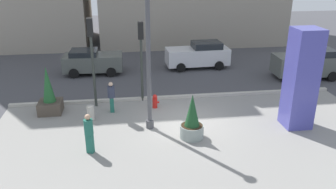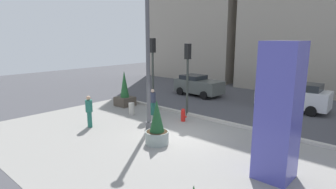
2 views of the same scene
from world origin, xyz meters
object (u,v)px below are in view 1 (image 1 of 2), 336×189
at_px(potted_plant_near_left, 49,97).
at_px(car_passing_lane, 308,63).
at_px(traffic_light_corner, 141,49).
at_px(traffic_light_far_side, 92,48).
at_px(fire_hydrant, 155,101).
at_px(concrete_bollard, 91,113).
at_px(car_intersection, 92,61).
at_px(art_pillar_blue, 301,79).
at_px(pedestrian_on_sidewalk, 89,132).
at_px(pedestrian_crossing, 111,96).
at_px(potted_plant_curbside, 192,121).
at_px(car_far_lane, 198,55).
at_px(lamp_post, 149,58).

height_order(potted_plant_near_left, car_passing_lane, potted_plant_near_left).
distance_m(traffic_light_corner, traffic_light_far_side, 2.54).
bearing_deg(fire_hydrant, concrete_bollard, -161.87).
relative_size(potted_plant_near_left, car_intersection, 0.62).
bearing_deg(potted_plant_near_left, art_pillar_blue, -14.71).
bearing_deg(potted_plant_near_left, pedestrian_on_sidewalk, -61.94).
bearing_deg(fire_hydrant, pedestrian_crossing, -174.52).
relative_size(concrete_bollard, car_intersection, 0.19).
xyz_separation_m(car_intersection, pedestrian_crossing, (1.37, -6.64, 0.06)).
distance_m(art_pillar_blue, potted_plant_near_left, 12.10).
relative_size(potted_plant_curbside, car_far_lane, 0.45).
relative_size(art_pillar_blue, car_intersection, 1.16).
bearing_deg(traffic_light_far_side, potted_plant_curbside, -43.48).
bearing_deg(lamp_post, potted_plant_curbside, -34.27).
distance_m(fire_hydrant, car_far_lane, 7.78).
relative_size(potted_plant_near_left, car_passing_lane, 0.56).
xyz_separation_m(art_pillar_blue, pedestrian_crossing, (-8.53, 2.71, -1.40)).
relative_size(lamp_post, pedestrian_crossing, 4.28).
bearing_deg(concrete_bollard, pedestrian_on_sidewalk, -86.55).
relative_size(lamp_post, fire_hydrant, 9.22).
bearing_deg(pedestrian_crossing, pedestrian_on_sidewalk, -101.89).
height_order(traffic_light_corner, pedestrian_crossing, traffic_light_corner).
xyz_separation_m(lamp_post, car_passing_lane, (10.87, 5.86, -2.41)).
bearing_deg(art_pillar_blue, fire_hydrant, 155.13).
distance_m(traffic_light_far_side, pedestrian_crossing, 2.56).
relative_size(art_pillar_blue, potted_plant_near_left, 1.87).
bearing_deg(lamp_post, potted_plant_near_left, 153.82).
xyz_separation_m(art_pillar_blue, pedestrian_on_sidewalk, (-9.36, -1.20, -1.35)).
xyz_separation_m(concrete_bollard, car_passing_lane, (13.63, 4.66, 0.58)).
xyz_separation_m(potted_plant_curbside, car_intersection, (-4.85, 9.86, 0.05)).
height_order(concrete_bollard, traffic_light_corner, traffic_light_corner).
distance_m(art_pillar_blue, potted_plant_curbside, 5.29).
bearing_deg(pedestrian_crossing, concrete_bollard, -140.04).
height_order(lamp_post, traffic_light_far_side, lamp_post).
relative_size(fire_hydrant, car_passing_lane, 0.17).
relative_size(traffic_light_far_side, car_intersection, 1.17).
xyz_separation_m(lamp_post, traffic_light_far_side, (-2.61, 2.94, -0.24)).
relative_size(lamp_post, art_pillar_blue, 1.51).
bearing_deg(traffic_light_corner, car_passing_lane, 12.85).
bearing_deg(fire_hydrant, potted_plant_near_left, 178.64).
bearing_deg(pedestrian_on_sidewalk, car_passing_lane, 29.89).
bearing_deg(car_intersection, art_pillar_blue, -43.37).
distance_m(traffic_light_corner, car_intersection, 6.47).
distance_m(lamp_post, car_intersection, 9.57).
xyz_separation_m(lamp_post, traffic_light_corner, (-0.11, 3.36, -0.44)).
distance_m(potted_plant_curbside, concrete_bollard, 5.10).
bearing_deg(car_passing_lane, potted_plant_curbside, -142.41).
bearing_deg(potted_plant_curbside, pedestrian_on_sidewalk, -170.87).
xyz_separation_m(fire_hydrant, traffic_light_corner, (-0.58, 1.10, 2.56)).
bearing_deg(car_far_lane, art_pillar_blue, -75.52).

